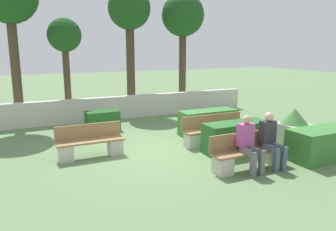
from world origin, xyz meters
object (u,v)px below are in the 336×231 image
(bench_right_side, at_px, (215,132))
(bench_left_side, at_px, (91,145))
(person_seated_man, at_px, (271,137))
(tree_center_right, at_px, (129,13))
(planter_corner_left, at_px, (294,126))
(tree_center_left, at_px, (65,39))
(tree_rightmost, at_px, (183,18))
(bench_front, at_px, (249,155))
(person_seated_woman, at_px, (249,141))

(bench_right_side, bearing_deg, bench_left_side, 172.51)
(bench_right_side, xyz_separation_m, person_seated_man, (0.10, -2.27, 0.40))
(person_seated_man, bearing_deg, tree_center_right, 93.78)
(planter_corner_left, bearing_deg, bench_right_side, 156.18)
(person_seated_man, xyz_separation_m, tree_center_left, (-3.54, 7.97, 2.46))
(bench_left_side, distance_m, planter_corner_left, 6.09)
(person_seated_man, distance_m, tree_rightmost, 9.14)
(planter_corner_left, bearing_deg, tree_center_right, 110.11)
(bench_left_side, bearing_deg, planter_corner_left, -24.67)
(bench_left_side, relative_size, planter_corner_left, 1.66)
(bench_left_side, height_order, tree_rightmost, tree_rightmost)
(bench_front, bearing_deg, person_seated_woman, -135.87)
(bench_front, relative_size, person_seated_woman, 1.53)
(bench_right_side, relative_size, tree_center_right, 0.38)
(person_seated_man, xyz_separation_m, tree_rightmost, (1.91, 8.23, 3.49))
(person_seated_man, bearing_deg, bench_front, 164.95)
(tree_center_left, xyz_separation_m, tree_rightmost, (5.45, 0.25, 1.02))
(person_seated_man, distance_m, tree_center_left, 9.06)
(bench_left_side, distance_m, tree_rightmost, 8.89)
(tree_rightmost, bearing_deg, planter_corner_left, -88.29)
(bench_left_side, xyz_separation_m, tree_rightmost, (5.73, 5.57, 3.90))
(planter_corner_left, xyz_separation_m, tree_rightmost, (-0.21, 6.93, 3.71))
(bench_front, xyz_separation_m, person_seated_man, (0.53, -0.14, 0.41))
(bench_left_side, bearing_deg, person_seated_woman, -52.04)
(person_seated_woman, bearing_deg, bench_front, 44.13)
(bench_left_side, height_order, person_seated_woman, person_seated_woman)
(person_seated_man, xyz_separation_m, tree_center_right, (-0.57, 8.64, 3.65))
(bench_left_side, xyz_separation_m, tree_center_left, (0.28, 5.32, 2.88))
(bench_left_side, relative_size, tree_center_left, 0.44)
(planter_corner_left, relative_size, tree_center_right, 0.19)
(tree_center_right, bearing_deg, tree_rightmost, -9.53)
(tree_rightmost, bearing_deg, person_seated_man, -103.09)
(planter_corner_left, distance_m, tree_center_right, 8.73)
(bench_front, relative_size, tree_rightmost, 0.38)
(person_seated_woman, bearing_deg, tree_center_right, 89.30)
(bench_front, height_order, tree_rightmost, tree_rightmost)
(bench_front, xyz_separation_m, bench_right_side, (0.43, 2.13, 0.00))
(person_seated_woman, relative_size, tree_center_left, 0.33)
(bench_front, relative_size, person_seated_man, 1.51)
(person_seated_man, bearing_deg, bench_right_side, 92.40)
(tree_center_right, height_order, tree_rightmost, tree_center_right)
(person_seated_man, height_order, tree_center_right, tree_center_right)
(bench_front, distance_m, tree_center_left, 8.87)
(bench_right_side, height_order, person_seated_man, person_seated_man)
(bench_right_side, bearing_deg, tree_center_right, 92.60)
(person_seated_woman, bearing_deg, bench_left_side, 139.74)
(bench_right_side, xyz_separation_m, tree_rightmost, (2.01, 5.95, 3.89))
(tree_center_left, relative_size, tree_center_right, 0.73)
(tree_center_left, distance_m, tree_center_right, 3.26)
(bench_right_side, xyz_separation_m, person_seated_woman, (-0.58, -2.28, 0.39))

